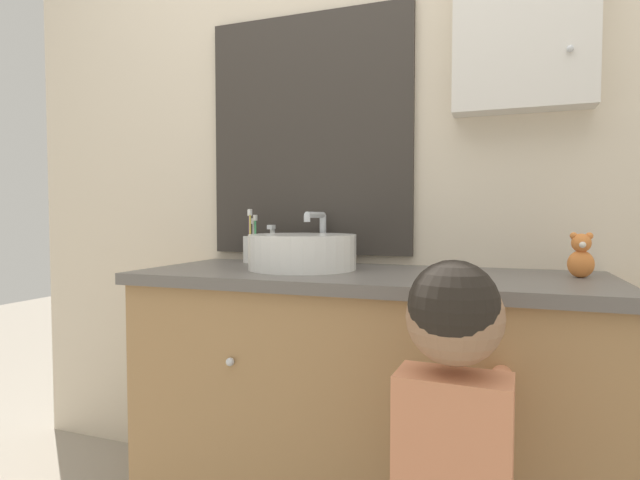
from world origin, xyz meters
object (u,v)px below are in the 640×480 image
at_px(toothbrush_holder, 253,248).
at_px(teddy_bear, 581,256).
at_px(sink_basin, 303,251).
at_px(child_figure, 454,444).
at_px(soap_dispenser, 273,248).

bearing_deg(toothbrush_holder, teddy_bear, -5.89).
bearing_deg(toothbrush_holder, sink_basin, -31.23).
xyz_separation_m(sink_basin, child_figure, (0.53, -0.53, -0.33)).
relative_size(sink_basin, soap_dispenser, 2.82).
bearing_deg(child_figure, toothbrush_holder, 139.06).
bearing_deg(teddy_bear, soap_dispenser, 174.64).
distance_m(sink_basin, soap_dispenser, 0.23).
relative_size(soap_dispenser, teddy_bear, 1.11).
relative_size(child_figure, teddy_bear, 7.30).
height_order(toothbrush_holder, soap_dispenser, toothbrush_holder).
relative_size(soap_dispenser, child_figure, 0.15).
bearing_deg(teddy_bear, toothbrush_holder, 174.11).
distance_m(sink_basin, child_figure, 0.82).
relative_size(toothbrush_holder, soap_dispenser, 1.40).
bearing_deg(child_figure, sink_basin, 135.00).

